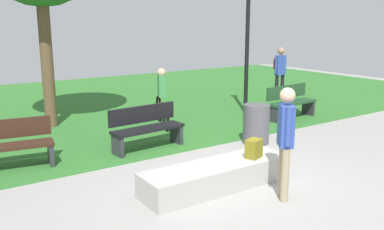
{
  "coord_description": "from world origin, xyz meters",
  "views": [
    {
      "loc": [
        -4.45,
        -4.96,
        2.69
      ],
      "look_at": [
        -0.5,
        0.86,
        1.08
      ],
      "focal_mm": 39.01,
      "sensor_mm": 36.0,
      "label": 1
    }
  ],
  "objects_px": {
    "lamp_post": "(247,32)",
    "trash_bin": "(256,124)",
    "pedestrian_with_backpack": "(280,68)",
    "concrete_ledge": "(217,176)",
    "backpack_on_ledge": "(254,149)",
    "park_bench_far_right": "(146,127)",
    "cyclist_on_bicycle": "(162,101)",
    "skater_performing_trick": "(286,135)",
    "park_bench_by_oak": "(7,144)",
    "park_bench_center_lawn": "(290,101)"
  },
  "relations": [
    {
      "from": "lamp_post",
      "to": "trash_bin",
      "type": "height_order",
      "value": "lamp_post"
    },
    {
      "from": "pedestrian_with_backpack",
      "to": "concrete_ledge",
      "type": "bearing_deg",
      "value": -142.62
    },
    {
      "from": "trash_bin",
      "to": "pedestrian_with_backpack",
      "type": "height_order",
      "value": "pedestrian_with_backpack"
    },
    {
      "from": "backpack_on_ledge",
      "to": "park_bench_far_right",
      "type": "relative_size",
      "value": 0.2
    },
    {
      "from": "cyclist_on_bicycle",
      "to": "concrete_ledge",
      "type": "bearing_deg",
      "value": -108.27
    },
    {
      "from": "backpack_on_ledge",
      "to": "cyclist_on_bicycle",
      "type": "distance_m",
      "value": 4.28
    },
    {
      "from": "trash_bin",
      "to": "skater_performing_trick",
      "type": "bearing_deg",
      "value": -124.65
    },
    {
      "from": "park_bench_far_right",
      "to": "pedestrian_with_backpack",
      "type": "height_order",
      "value": "pedestrian_with_backpack"
    },
    {
      "from": "cyclist_on_bicycle",
      "to": "lamp_post",
      "type": "bearing_deg",
      "value": -0.77
    },
    {
      "from": "park_bench_far_right",
      "to": "pedestrian_with_backpack",
      "type": "distance_m",
      "value": 6.87
    },
    {
      "from": "park_bench_by_oak",
      "to": "cyclist_on_bicycle",
      "type": "bearing_deg",
      "value": 17.93
    },
    {
      "from": "park_bench_by_oak",
      "to": "trash_bin",
      "type": "distance_m",
      "value": 5.08
    },
    {
      "from": "skater_performing_trick",
      "to": "park_bench_center_lawn",
      "type": "xyz_separation_m",
      "value": [
        4.14,
        3.71,
        -0.53
      ]
    },
    {
      "from": "park_bench_by_oak",
      "to": "park_bench_far_right",
      "type": "xyz_separation_m",
      "value": [
        2.7,
        -0.3,
        0.0
      ]
    },
    {
      "from": "backpack_on_ledge",
      "to": "park_bench_by_oak",
      "type": "distance_m",
      "value": 4.45
    },
    {
      "from": "park_bench_by_oak",
      "to": "cyclist_on_bicycle",
      "type": "distance_m",
      "value": 4.23
    },
    {
      "from": "skater_performing_trick",
      "to": "concrete_ledge",
      "type": "bearing_deg",
      "value": 122.3
    },
    {
      "from": "concrete_ledge",
      "to": "park_bench_far_right",
      "type": "xyz_separation_m",
      "value": [
        0.05,
        2.53,
        0.28
      ]
    },
    {
      "from": "concrete_ledge",
      "to": "lamp_post",
      "type": "bearing_deg",
      "value": 44.23
    },
    {
      "from": "skater_performing_trick",
      "to": "cyclist_on_bicycle",
      "type": "xyz_separation_m",
      "value": [
        0.79,
        5.04,
        -0.38
      ]
    },
    {
      "from": "backpack_on_ledge",
      "to": "park_bench_center_lawn",
      "type": "height_order",
      "value": "park_bench_center_lawn"
    },
    {
      "from": "skater_performing_trick",
      "to": "park_bench_by_oak",
      "type": "relative_size",
      "value": 1.05
    },
    {
      "from": "park_bench_by_oak",
      "to": "trash_bin",
      "type": "xyz_separation_m",
      "value": [
        4.91,
        -1.31,
        -0.04
      ]
    },
    {
      "from": "cyclist_on_bicycle",
      "to": "pedestrian_with_backpack",
      "type": "bearing_deg",
      "value": 8.93
    },
    {
      "from": "backpack_on_ledge",
      "to": "skater_performing_trick",
      "type": "xyz_separation_m",
      "value": [
        -0.13,
        -0.82,
        0.45
      ]
    },
    {
      "from": "concrete_ledge",
      "to": "cyclist_on_bicycle",
      "type": "bearing_deg",
      "value": 71.73
    },
    {
      "from": "skater_performing_trick",
      "to": "pedestrian_with_backpack",
      "type": "distance_m",
      "value": 8.3
    },
    {
      "from": "park_bench_center_lawn",
      "to": "cyclist_on_bicycle",
      "type": "xyz_separation_m",
      "value": [
        -3.35,
        1.33,
        0.15
      ]
    },
    {
      "from": "park_bench_far_right",
      "to": "trash_bin",
      "type": "distance_m",
      "value": 2.42
    },
    {
      "from": "park_bench_far_right",
      "to": "lamp_post",
      "type": "height_order",
      "value": "lamp_post"
    },
    {
      "from": "skater_performing_trick",
      "to": "park_bench_far_right",
      "type": "relative_size",
      "value": 1.06
    },
    {
      "from": "pedestrian_with_backpack",
      "to": "backpack_on_ledge",
      "type": "bearing_deg",
      "value": -138.87
    },
    {
      "from": "park_bench_center_lawn",
      "to": "park_bench_by_oak",
      "type": "bearing_deg",
      "value": 179.74
    },
    {
      "from": "backpack_on_ledge",
      "to": "park_bench_far_right",
      "type": "bearing_deg",
      "value": 85.01
    },
    {
      "from": "lamp_post",
      "to": "pedestrian_with_backpack",
      "type": "height_order",
      "value": "lamp_post"
    },
    {
      "from": "park_bench_far_right",
      "to": "lamp_post",
      "type": "relative_size",
      "value": 0.43
    },
    {
      "from": "park_bench_by_oak",
      "to": "pedestrian_with_backpack",
      "type": "xyz_separation_m",
      "value": [
        9.11,
        2.1,
        0.6
      ]
    },
    {
      "from": "park_bench_by_oak",
      "to": "park_bench_center_lawn",
      "type": "relative_size",
      "value": 1.01
    },
    {
      "from": "pedestrian_with_backpack",
      "to": "skater_performing_trick",
      "type": "bearing_deg",
      "value": -135.21
    },
    {
      "from": "park_bench_center_lawn",
      "to": "lamp_post",
      "type": "bearing_deg",
      "value": 111.45
    },
    {
      "from": "lamp_post",
      "to": "backpack_on_ledge",
      "type": "bearing_deg",
      "value": -129.92
    },
    {
      "from": "trash_bin",
      "to": "concrete_ledge",
      "type": "bearing_deg",
      "value": -145.9
    },
    {
      "from": "backpack_on_ledge",
      "to": "cyclist_on_bicycle",
      "type": "relative_size",
      "value": 0.19
    },
    {
      "from": "cyclist_on_bicycle",
      "to": "park_bench_far_right",
      "type": "bearing_deg",
      "value": -129.37
    },
    {
      "from": "backpack_on_ledge",
      "to": "cyclist_on_bicycle",
      "type": "bearing_deg",
      "value": 62.16
    },
    {
      "from": "lamp_post",
      "to": "pedestrian_with_backpack",
      "type": "distance_m",
      "value": 2.71
    },
    {
      "from": "park_bench_center_lawn",
      "to": "cyclist_on_bicycle",
      "type": "distance_m",
      "value": 3.61
    },
    {
      "from": "park_bench_center_lawn",
      "to": "skater_performing_trick",
      "type": "bearing_deg",
      "value": -138.16
    },
    {
      "from": "concrete_ledge",
      "to": "cyclist_on_bicycle",
      "type": "xyz_separation_m",
      "value": [
        1.37,
        4.14,
        0.43
      ]
    },
    {
      "from": "concrete_ledge",
      "to": "lamp_post",
      "type": "xyz_separation_m",
      "value": [
        4.21,
        4.1,
        2.14
      ]
    }
  ]
}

